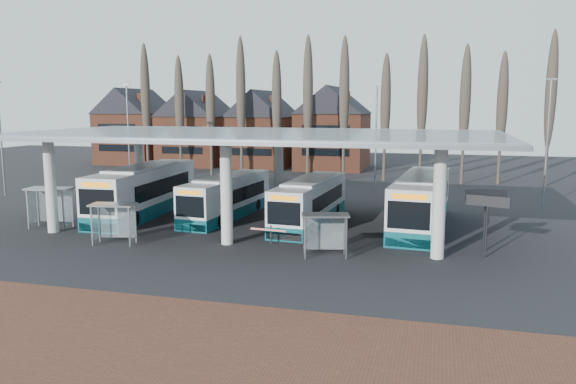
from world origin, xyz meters
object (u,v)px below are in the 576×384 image
(bus_2, at_px, (310,202))
(shelter_2, at_px, (325,225))
(shelter_0, at_px, (51,198))
(bus_0, at_px, (144,191))
(bus_1, at_px, (227,197))
(bus_3, at_px, (421,202))
(shelter_1, at_px, (114,215))

(bus_2, relative_size, shelter_2, 4.10)
(shelter_0, bearing_deg, bus_0, 51.23)
(shelter_0, bearing_deg, bus_1, 26.01)
(bus_0, bearing_deg, bus_2, -3.53)
(bus_1, height_order, bus_3, bus_3)
(bus_1, distance_m, shelter_0, 11.95)
(bus_2, bearing_deg, shelter_0, -157.15)
(shelter_0, distance_m, shelter_2, 19.23)
(shelter_2, bearing_deg, shelter_0, 157.96)
(shelter_1, bearing_deg, shelter_2, -8.10)
(shelter_0, relative_size, shelter_1, 1.10)
(bus_0, height_order, shelter_0, bus_0)
(bus_3, distance_m, shelter_2, 10.23)
(bus_0, bearing_deg, shelter_2, -31.41)
(bus_0, xyz_separation_m, bus_3, (20.20, 0.84, -0.06))
(bus_1, distance_m, bus_3, 13.83)
(bus_2, bearing_deg, bus_1, 177.08)
(bus_1, height_order, shelter_2, bus_1)
(bus_2, bearing_deg, shelter_1, -135.18)
(bus_0, height_order, shelter_1, bus_0)
(bus_0, relative_size, shelter_2, 4.82)
(bus_0, distance_m, shelter_1, 9.23)
(bus_3, relative_size, shelter_2, 4.68)
(bus_2, height_order, shelter_2, bus_2)
(bus_1, relative_size, bus_2, 0.98)
(bus_1, bearing_deg, bus_2, -1.97)
(bus_3, bearing_deg, shelter_0, -160.00)
(bus_2, height_order, bus_3, bus_3)
(bus_0, distance_m, bus_1, 6.41)
(shelter_2, bearing_deg, bus_3, 47.50)
(bus_1, bearing_deg, shelter_0, -142.65)
(bus_1, height_order, shelter_0, bus_1)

